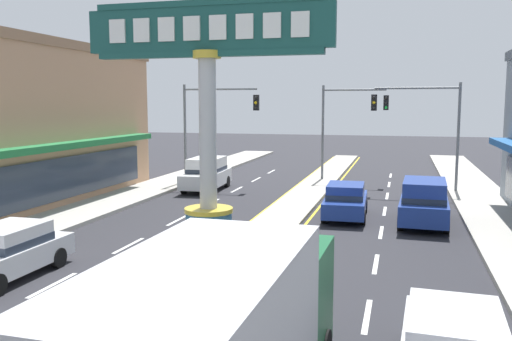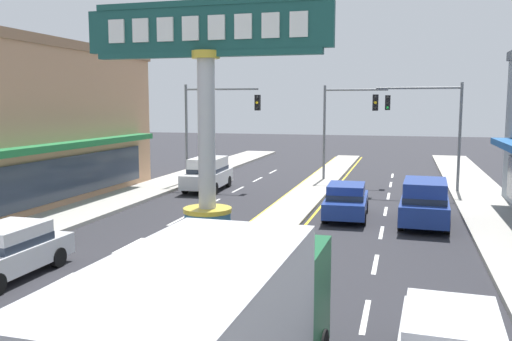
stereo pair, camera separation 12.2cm
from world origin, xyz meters
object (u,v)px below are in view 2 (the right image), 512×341
at_px(district_sign, 207,150).
at_px(traffic_light_left_side, 213,117).
at_px(traffic_light_median_far, 348,117).
at_px(sedan_far_left_oncoming, 346,200).
at_px(suv_near_right_lane, 208,173).
at_px(sedan_mid_left_lane, 6,251).
at_px(suv_kerb_right, 425,202).
at_px(traffic_light_right_side, 427,118).

bearing_deg(district_sign, traffic_light_left_side, 109.35).
relative_size(traffic_light_median_far, sedan_far_left_oncoming, 1.42).
distance_m(suv_near_right_lane, sedan_mid_left_lane, 16.76).
bearing_deg(traffic_light_median_far, suv_kerb_right, -69.45).
bearing_deg(traffic_light_right_side, sedan_mid_left_lane, -122.56).
relative_size(traffic_light_right_side, suv_kerb_right, 1.33).
bearing_deg(sedan_mid_left_lane, traffic_light_right_side, 57.44).
xyz_separation_m(traffic_light_median_far, sedan_far_left_oncoming, (1.15, -11.26, -3.41)).
bearing_deg(traffic_light_left_side, traffic_light_median_far, 25.97).
xyz_separation_m(district_sign, sedan_mid_left_lane, (-5.97, -0.71, -3.02)).
bearing_deg(district_sign, suv_kerb_right, 58.48).
height_order(district_sign, suv_near_right_lane, district_sign).
relative_size(traffic_light_left_side, traffic_light_right_side, 1.00).
bearing_deg(sedan_far_left_oncoming, suv_near_right_lane, 146.50).
bearing_deg(sedan_mid_left_lane, traffic_light_median_far, 71.45).
bearing_deg(traffic_light_right_side, district_sign, -108.74).
bearing_deg(suv_near_right_lane, district_sign, -69.60).
bearing_deg(traffic_light_right_side, traffic_light_median_far, 146.30).
relative_size(traffic_light_left_side, sedan_far_left_oncoming, 1.42).
bearing_deg(traffic_light_left_side, sedan_mid_left_lane, -89.12).
distance_m(sedan_mid_left_lane, suv_kerb_right, 15.85).
relative_size(traffic_light_right_side, sedan_far_left_oncoming, 1.42).
distance_m(traffic_light_right_side, sedan_far_left_oncoming, 9.51).
bearing_deg(sedan_far_left_oncoming, suv_kerb_right, -10.42).
bearing_deg(sedan_far_left_oncoming, sedan_mid_left_lane, -128.04).
xyz_separation_m(district_sign, traffic_light_right_side, (6.25, 18.44, 0.44)).
bearing_deg(district_sign, traffic_light_median_far, 85.99).
distance_m(district_sign, traffic_light_right_side, 19.47).
xyz_separation_m(traffic_light_left_side, traffic_light_right_side, (12.51, 0.62, 0.00)).
height_order(traffic_light_median_far, suv_near_right_lane, traffic_light_median_far).
bearing_deg(traffic_light_right_side, suv_near_right_lane, -168.98).
height_order(district_sign, traffic_light_left_side, district_sign).
relative_size(sedan_mid_left_lane, sedan_far_left_oncoming, 0.99).
xyz_separation_m(sedan_mid_left_lane, suv_kerb_right, (11.93, 10.43, 0.20)).
xyz_separation_m(suv_near_right_lane, suv_kerb_right, (11.94, -6.33, 0.00)).
distance_m(district_sign, suv_kerb_right, 11.75).
bearing_deg(suv_near_right_lane, traffic_light_left_side, 99.10).
height_order(traffic_light_left_side, traffic_light_right_side, same).
bearing_deg(traffic_light_left_side, traffic_light_right_side, 2.86).
height_order(traffic_light_right_side, suv_near_right_lane, traffic_light_right_side).
xyz_separation_m(traffic_light_right_side, suv_near_right_lane, (-12.23, -2.38, -3.26)).
height_order(traffic_light_left_side, suv_near_right_lane, traffic_light_left_side).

